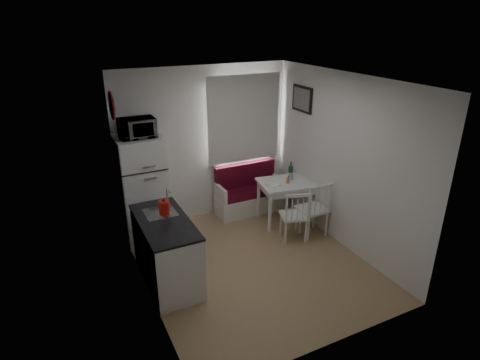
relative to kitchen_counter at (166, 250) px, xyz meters
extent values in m
cube|color=tan|center=(1.20, -0.16, -0.46)|extent=(3.00, 3.50, 0.02)
cube|color=white|center=(1.20, -0.16, 2.14)|extent=(3.00, 3.50, 0.02)
cube|color=white|center=(1.20, 1.59, 0.84)|extent=(3.00, 0.02, 2.60)
cube|color=white|center=(1.20, -1.91, 0.84)|extent=(3.00, 0.02, 2.60)
cube|color=white|center=(-0.30, -0.16, 0.84)|extent=(0.02, 3.50, 2.60)
cube|color=white|center=(2.70, -0.16, 0.84)|extent=(0.02, 3.50, 2.60)
cube|color=white|center=(1.90, 1.56, 1.17)|extent=(1.22, 0.06, 1.47)
cube|color=white|center=(1.90, 1.49, 1.22)|extent=(1.35, 0.02, 1.50)
cube|color=white|center=(0.00, -0.01, -0.03)|extent=(0.60, 1.30, 0.86)
cube|color=black|center=(0.00, -0.01, 0.43)|extent=(0.62, 1.32, 0.03)
cube|color=#99999E|center=(0.02, 0.24, 0.39)|extent=(0.40, 0.40, 0.10)
cylinder|color=silver|center=(0.18, 0.42, 0.57)|extent=(0.02, 0.02, 0.26)
cylinder|color=#1B4EA4|center=(-0.27, 1.29, 1.69)|extent=(0.03, 0.40, 0.40)
cube|color=black|center=(2.67, 0.94, 1.59)|extent=(0.04, 0.52, 0.42)
cube|color=white|center=(1.93, 1.32, -0.29)|extent=(1.21, 0.47, 0.34)
cube|color=#5D0A21|center=(1.93, 1.32, -0.06)|extent=(1.16, 0.43, 0.11)
cube|color=#5D0A21|center=(1.93, 1.50, 0.20)|extent=(1.16, 0.09, 0.43)
cube|color=white|center=(2.35, 0.73, 0.25)|extent=(1.07, 0.83, 0.04)
cube|color=white|center=(2.35, 0.73, 0.18)|extent=(0.96, 0.72, 0.12)
cylinder|color=white|center=(2.35, 0.73, -0.11)|extent=(0.06, 0.06, 0.69)
cube|color=white|center=(2.10, 0.16, -0.05)|extent=(0.50, 0.48, 0.04)
cube|color=white|center=(2.10, -0.01, 0.18)|extent=(0.37, 0.15, 0.42)
cube|color=white|center=(2.45, 0.16, -0.01)|extent=(0.44, 0.42, 0.04)
cube|color=white|center=(2.45, -0.03, 0.24)|extent=(0.42, 0.04, 0.46)
cube|color=white|center=(0.02, 1.24, 0.38)|extent=(0.67, 0.67, 1.68)
imported|color=white|center=(0.02, 1.19, 1.36)|extent=(0.51, 0.35, 0.28)
cylinder|color=red|center=(0.05, 0.13, 0.56)|extent=(0.17, 0.17, 0.23)
cylinder|color=#FF632A|center=(2.30, 0.68, 0.32)|extent=(0.05, 0.05, 0.09)
cylinder|color=#7DA2D5|center=(2.43, 0.78, 0.33)|extent=(0.06, 0.06, 0.11)
cylinder|color=white|center=(2.05, 0.75, 0.28)|extent=(0.26, 0.26, 0.02)
camera|label=1|loc=(-1.12, -4.48, 2.86)|focal=30.00mm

